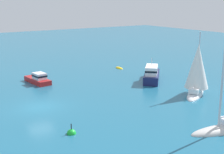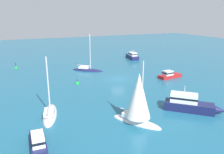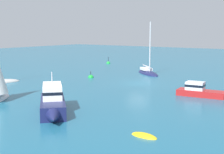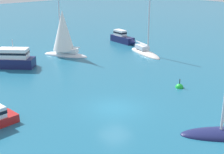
# 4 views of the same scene
# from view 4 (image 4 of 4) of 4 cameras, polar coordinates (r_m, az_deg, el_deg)

# --- Properties ---
(ground_plane) EXTENTS (160.00, 160.00, 0.00)m
(ground_plane) POSITION_cam_4_polar(r_m,az_deg,el_deg) (26.72, 0.53, -5.51)
(ground_plane) COLOR #1E607F
(launch) EXTENTS (5.28, 1.45, 1.83)m
(launch) POSITION_cam_4_polar(r_m,az_deg,el_deg) (49.35, 1.93, 6.84)
(launch) COLOR #191E4C
(launch) RESTS_ON ground
(powerboat) EXTENTS (6.16, 6.34, 3.23)m
(powerboat) POSITION_cam_4_polar(r_m,az_deg,el_deg) (39.04, -17.82, 2.95)
(powerboat) COLOR #191E4C
(powerboat) RESTS_ON ground
(yacht) EXTENTS (6.67, 3.09, 7.55)m
(yacht) POSITION_cam_4_polar(r_m,az_deg,el_deg) (43.35, 5.75, 4.27)
(yacht) COLOR silver
(yacht) RESTS_ON ground
(sailboat) EXTENTS (5.94, 4.50, 7.63)m
(sailboat) POSITION_cam_4_polar(r_m,az_deg,el_deg) (42.12, -8.46, 7.14)
(sailboat) COLOR white
(sailboat) RESTS_ON ground
(channel_buoy) EXTENTS (0.76, 0.76, 1.25)m
(channel_buoy) POSITION_cam_4_polar(r_m,az_deg,el_deg) (31.79, 11.69, -1.82)
(channel_buoy) COLOR green
(channel_buoy) RESTS_ON ground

